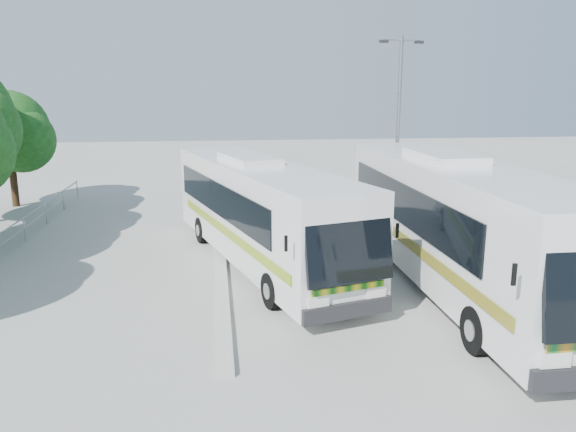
{
  "coord_description": "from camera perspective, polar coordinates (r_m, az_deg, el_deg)",
  "views": [
    {
      "loc": [
        -2.38,
        -16.83,
        5.95
      ],
      "look_at": [
        0.03,
        1.64,
        1.72
      ],
      "focal_mm": 35.0,
      "sensor_mm": 36.0,
      "label": 1
    }
  ],
  "objects": [
    {
      "name": "ground",
      "position": [
        18.01,
        0.59,
        -6.5
      ],
      "size": [
        100.0,
        100.0,
        0.0
      ],
      "primitive_type": "plane",
      "color": "#A1A19C",
      "rests_on": "ground"
    },
    {
      "name": "kerb_divider",
      "position": [
        19.72,
        -6.88,
        -4.63
      ],
      "size": [
        0.4,
        16.0,
        0.15
      ],
      "primitive_type": "cube",
      "color": "#B2B2AD",
      "rests_on": "ground"
    },
    {
      "name": "railing",
      "position": [
        22.78,
        -26.76,
        -1.82
      ],
      "size": [
        0.06,
        22.0,
        1.0
      ],
      "color": "gray",
      "rests_on": "ground"
    },
    {
      "name": "tree_far_e",
      "position": [
        31.89,
        -26.43,
        7.77
      ],
      "size": [
        4.54,
        4.28,
        5.92
      ],
      "color": "#382314",
      "rests_on": "ground"
    },
    {
      "name": "coach_main",
      "position": [
        19.17,
        -2.85,
        0.58
      ],
      "size": [
        5.83,
        12.68,
        3.46
      ],
      "rotation": [
        0.0,
        0.0,
        0.28
      ],
      "color": "silver",
      "rests_on": "ground"
    },
    {
      "name": "coach_adjacent",
      "position": [
        17.56,
        16.62,
        -0.48
      ],
      "size": [
        2.91,
        13.69,
        3.8
      ],
      "rotation": [
        0.0,
        0.0,
        -0.0
      ],
      "color": "silver",
      "rests_on": "ground"
    },
    {
      "name": "lamppost",
      "position": [
        25.0,
        11.12,
        9.2
      ],
      "size": [
        1.99,
        0.46,
        8.13
      ],
      "rotation": [
        0.0,
        0.0,
        0.14
      ],
      "color": "#96999F",
      "rests_on": "ground"
    }
  ]
}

